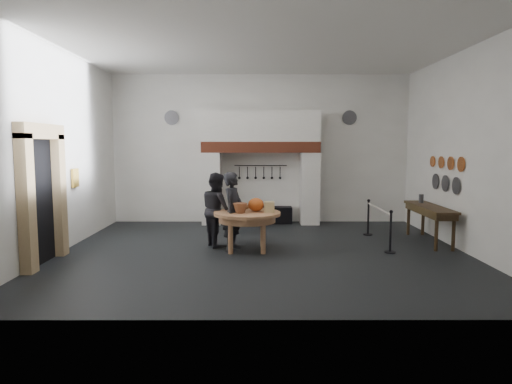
{
  "coord_description": "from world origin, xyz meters",
  "views": [
    {
      "loc": [
        -0.16,
        -10.02,
        2.4
      ],
      "look_at": [
        -0.14,
        -0.05,
        1.35
      ],
      "focal_mm": 32.0,
      "sensor_mm": 36.0,
      "label": 1
    }
  ],
  "objects_px": {
    "barrier_post_near": "(391,233)",
    "barrier_post_far": "(368,218)",
    "work_table": "(247,214)",
    "visitor_near": "(233,211)",
    "iron_range": "(261,215)",
    "side_table": "(430,207)",
    "visitor_far": "(217,209)"
  },
  "relations": [
    {
      "from": "iron_range",
      "to": "visitor_far",
      "type": "relative_size",
      "value": 1.09
    },
    {
      "from": "work_table",
      "to": "visitor_near",
      "type": "bearing_deg",
      "value": 172.47
    },
    {
      "from": "visitor_far",
      "to": "barrier_post_near",
      "type": "distance_m",
      "value": 3.98
    },
    {
      "from": "iron_range",
      "to": "visitor_near",
      "type": "height_order",
      "value": "visitor_near"
    },
    {
      "from": "barrier_post_near",
      "to": "barrier_post_far",
      "type": "height_order",
      "value": "same"
    },
    {
      "from": "work_table",
      "to": "barrier_post_far",
      "type": "height_order",
      "value": "barrier_post_far"
    },
    {
      "from": "work_table",
      "to": "iron_range",
      "type": "bearing_deg",
      "value": 84.48
    },
    {
      "from": "side_table",
      "to": "barrier_post_far",
      "type": "distance_m",
      "value": 1.62
    },
    {
      "from": "side_table",
      "to": "visitor_near",
      "type": "bearing_deg",
      "value": -170.7
    },
    {
      "from": "visitor_far",
      "to": "barrier_post_far",
      "type": "xyz_separation_m",
      "value": [
        3.89,
        1.28,
        -0.42
      ]
    },
    {
      "from": "visitor_far",
      "to": "iron_range",
      "type": "bearing_deg",
      "value": -42.94
    },
    {
      "from": "iron_range",
      "to": "visitor_near",
      "type": "bearing_deg",
      "value": -100.65
    },
    {
      "from": "work_table",
      "to": "side_table",
      "type": "height_order",
      "value": "side_table"
    },
    {
      "from": "barrier_post_near",
      "to": "barrier_post_far",
      "type": "bearing_deg",
      "value": 90.0
    },
    {
      "from": "barrier_post_far",
      "to": "side_table",
      "type": "bearing_deg",
      "value": -35.46
    },
    {
      "from": "barrier_post_far",
      "to": "barrier_post_near",
      "type": "bearing_deg",
      "value": -90.0
    },
    {
      "from": "work_table",
      "to": "visitor_near",
      "type": "height_order",
      "value": "visitor_near"
    },
    {
      "from": "barrier_post_near",
      "to": "side_table",
      "type": "bearing_deg",
      "value": 40.76
    },
    {
      "from": "iron_range",
      "to": "barrier_post_near",
      "type": "bearing_deg",
      "value": -53.6
    },
    {
      "from": "visitor_far",
      "to": "side_table",
      "type": "height_order",
      "value": "visitor_far"
    },
    {
      "from": "side_table",
      "to": "barrier_post_near",
      "type": "distance_m",
      "value": 1.73
    },
    {
      "from": "work_table",
      "to": "visitor_far",
      "type": "xyz_separation_m",
      "value": [
        -0.72,
        0.44,
        0.03
      ]
    },
    {
      "from": "visitor_far",
      "to": "barrier_post_near",
      "type": "xyz_separation_m",
      "value": [
        3.89,
        -0.72,
        -0.42
      ]
    },
    {
      "from": "work_table",
      "to": "visitor_near",
      "type": "distance_m",
      "value": 0.32
    },
    {
      "from": "iron_range",
      "to": "barrier_post_far",
      "type": "distance_m",
      "value": 3.38
    },
    {
      "from": "iron_range",
      "to": "side_table",
      "type": "xyz_separation_m",
      "value": [
        4.1,
        -2.74,
        0.62
      ]
    },
    {
      "from": "iron_range",
      "to": "work_table",
      "type": "xyz_separation_m",
      "value": [
        -0.34,
        -3.57,
        0.59
      ]
    },
    {
      "from": "side_table",
      "to": "barrier_post_near",
      "type": "relative_size",
      "value": 2.44
    },
    {
      "from": "visitor_far",
      "to": "visitor_near",
      "type": "bearing_deg",
      "value": -159.14
    },
    {
      "from": "work_table",
      "to": "barrier_post_near",
      "type": "distance_m",
      "value": 3.21
    },
    {
      "from": "side_table",
      "to": "barrier_post_near",
      "type": "height_order",
      "value": "same"
    },
    {
      "from": "work_table",
      "to": "barrier_post_far",
      "type": "bearing_deg",
      "value": 28.55
    }
  ]
}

